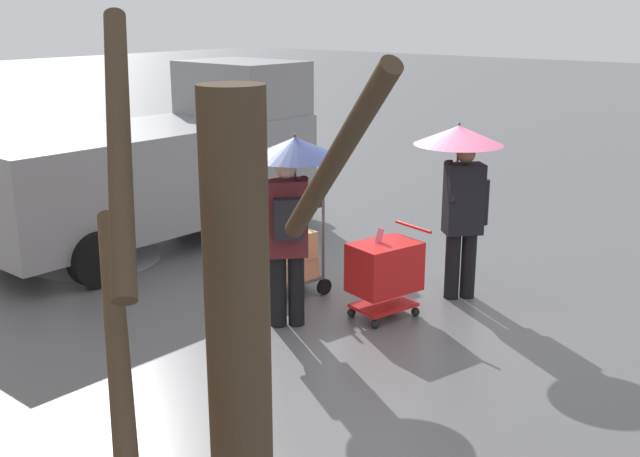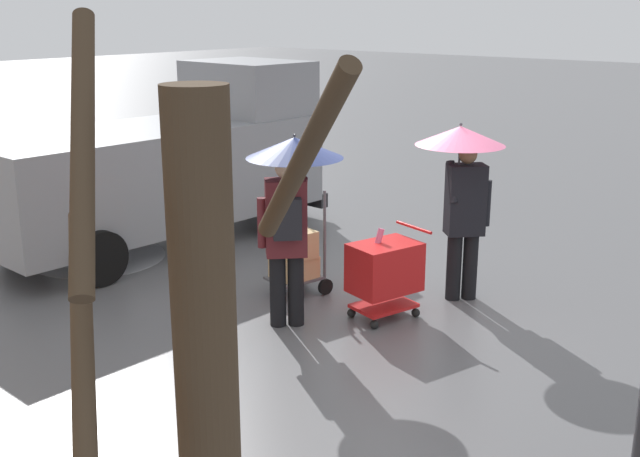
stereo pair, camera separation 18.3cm
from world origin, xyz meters
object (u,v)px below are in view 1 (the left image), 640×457
Objects in this scene: pedestrian_black_side at (291,188)px; pedestrian_pink_side at (461,171)px; hand_dolly_boxes at (294,256)px; shopping_cart_vendor at (384,269)px; cargo_van_parked_right at (163,164)px.

pedestrian_pink_side is at bearing -117.49° from pedestrian_black_side.
pedestrian_black_side is at bearing 129.50° from hand_dolly_boxes.
hand_dolly_boxes is at bearing 4.46° from shopping_cart_vendor.
hand_dolly_boxes is 0.61× the size of pedestrian_black_side.
cargo_van_parked_right is at bearing -10.70° from hand_dolly_boxes.
cargo_van_parked_right is 4.69m from pedestrian_pink_side.
hand_dolly_boxes is (1.27, 0.10, -0.07)m from shopping_cart_vendor.
pedestrian_pink_side is 2.13m from pedestrian_black_side.
pedestrian_black_side reaches higher than shopping_cart_vendor.
shopping_cart_vendor is 0.79× the size of hand_dolly_boxes.
pedestrian_black_side is (0.65, 0.84, 1.00)m from shopping_cart_vendor.
cargo_van_parked_right is 2.52× the size of pedestrian_black_side.
pedestrian_pink_side is at bearing -107.48° from shopping_cart_vendor.
cargo_van_parked_right is 3.90m from pedestrian_black_side.
pedestrian_pink_side is at bearing -172.89° from cargo_van_parked_right.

